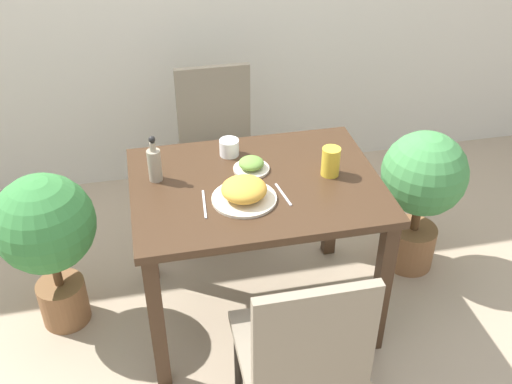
{
  "coord_description": "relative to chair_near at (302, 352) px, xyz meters",
  "views": [
    {
      "loc": [
        -0.43,
        -2.03,
        2.12
      ],
      "look_at": [
        0.0,
        0.0,
        0.68
      ],
      "focal_mm": 42.0,
      "sensor_mm": 36.0,
      "label": 1
    }
  ],
  "objects": [
    {
      "name": "food_plate",
      "position": [
        -0.08,
        0.61,
        0.27
      ],
      "size": [
        0.26,
        0.26,
        0.09
      ],
      "color": "beige",
      "rests_on": "dining_table"
    },
    {
      "name": "side_plate",
      "position": [
        -0.01,
        0.82,
        0.25
      ],
      "size": [
        0.16,
        0.16,
        0.06
      ],
      "color": "beige",
      "rests_on": "dining_table"
    },
    {
      "name": "potted_plant_left",
      "position": [
        -0.9,
        0.84,
        0.01
      ],
      "size": [
        0.43,
        0.43,
        0.79
      ],
      "color": "brown",
      "rests_on": "ground_plane"
    },
    {
      "name": "drink_cup",
      "position": [
        -0.08,
        0.97,
        0.27
      ],
      "size": [
        0.09,
        0.09,
        0.07
      ],
      "color": "white",
      "rests_on": "dining_table"
    },
    {
      "name": "chair_near",
      "position": [
        0.0,
        0.0,
        0.0
      ],
      "size": [
        0.42,
        0.42,
        0.9
      ],
      "rotation": [
        0.0,
        0.0,
        3.14
      ],
      "color": "gray",
      "rests_on": "ground_plane"
    },
    {
      "name": "ground_plane",
      "position": [
        -0.01,
        0.72,
        -0.51
      ],
      "size": [
        16.0,
        16.0,
        0.0
      ],
      "primitive_type": "plane",
      "color": "tan"
    },
    {
      "name": "dining_table",
      "position": [
        -0.01,
        0.72,
        0.12
      ],
      "size": [
        1.04,
        0.78,
        0.73
      ],
      "color": "#3D2819",
      "rests_on": "ground_plane"
    },
    {
      "name": "juice_glass",
      "position": [
        0.31,
        0.72,
        0.29
      ],
      "size": [
        0.08,
        0.08,
        0.13
      ],
      "color": "gold",
      "rests_on": "dining_table"
    },
    {
      "name": "fork_utensil",
      "position": [
        -0.24,
        0.61,
        0.23
      ],
      "size": [
        0.02,
        0.19,
        0.0
      ],
      "rotation": [
        0.0,
        0.0,
        1.49
      ],
      "color": "silver",
      "rests_on": "dining_table"
    },
    {
      "name": "sauce_bottle",
      "position": [
        -0.42,
        0.83,
        0.31
      ],
      "size": [
        0.06,
        0.06,
        0.21
      ],
      "color": "gray",
      "rests_on": "dining_table"
    },
    {
      "name": "spoon_utensil",
      "position": [
        0.08,
        0.61,
        0.23
      ],
      "size": [
        0.03,
        0.16,
        0.0
      ],
      "rotation": [
        0.0,
        0.0,
        1.72
      ],
      "color": "silver",
      "rests_on": "dining_table"
    },
    {
      "name": "chair_far",
      "position": [
        -0.06,
        1.48,
        0.0
      ],
      "size": [
        0.42,
        0.42,
        0.9
      ],
      "color": "gray",
      "rests_on": "ground_plane"
    },
    {
      "name": "potted_plant_right",
      "position": [
        0.85,
        0.88,
        -0.01
      ],
      "size": [
        0.41,
        0.41,
        0.77
      ],
      "color": "brown",
      "rests_on": "ground_plane"
    }
  ]
}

